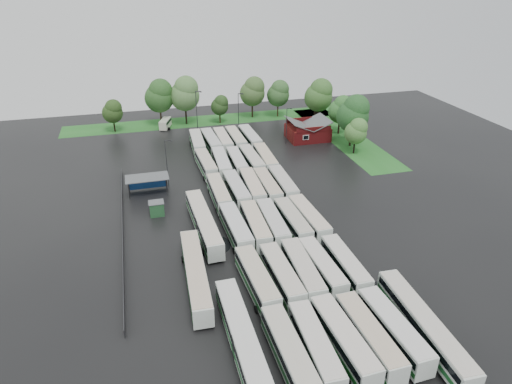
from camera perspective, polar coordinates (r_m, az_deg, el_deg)
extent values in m
plane|color=black|center=(75.14, 0.92, -5.85)|extent=(160.00, 160.00, 0.00)
cube|color=maroon|center=(118.23, 6.46, 7.38)|extent=(10.00, 8.00, 3.40)
cube|color=#4C4F51|center=(116.54, 5.37, 8.50)|extent=(5.07, 8.60, 2.19)
cube|color=#4C4F51|center=(118.32, 7.67, 8.66)|extent=(5.07, 8.60, 2.19)
cube|color=maroon|center=(114.02, 7.24, 7.78)|extent=(9.00, 0.20, 1.20)
cube|color=silver|center=(113.89, 6.25, 6.80)|extent=(1.60, 0.12, 1.20)
cylinder|color=#2D2D30|center=(89.68, -15.59, 0.05)|extent=(0.16, 0.16, 3.40)
cylinder|color=#2D2D30|center=(89.72, -11.02, 0.59)|extent=(0.16, 0.16, 3.40)
cylinder|color=#2D2D30|center=(92.57, -15.63, 0.91)|extent=(0.16, 0.16, 3.40)
cylinder|color=#2D2D30|center=(92.61, -11.20, 1.43)|extent=(0.16, 0.16, 3.40)
cube|color=#4C4F51|center=(90.32, -13.48, 1.78)|extent=(8.20, 4.20, 0.15)
cube|color=navy|center=(92.84, -13.42, 1.19)|extent=(7.60, 0.08, 2.60)
cube|color=#1E4C27|center=(83.23, -12.30, -2.06)|extent=(2.50, 2.00, 2.50)
cube|color=#4C4F51|center=(82.63, -12.39, -1.26)|extent=(2.70, 2.20, 0.12)
cube|color=#216420|center=(133.44, -6.00, 8.89)|extent=(80.00, 10.00, 0.01)
cube|color=#216420|center=(122.67, 10.81, 6.95)|extent=(10.00, 50.00, 0.01)
cube|color=#2D2D30|center=(79.64, -16.32, -4.51)|extent=(0.10, 50.00, 1.20)
cube|color=silver|center=(53.58, 4.11, -19.31)|extent=(2.88, 12.65, 2.89)
cube|color=black|center=(53.16, 4.13, -18.87)|extent=(2.94, 12.15, 0.92)
cube|color=#10441A|center=(54.03, 4.09, -19.78)|extent=(2.93, 12.40, 0.64)
cube|color=#B7AF9E|center=(52.51, 4.17, -18.17)|extent=(2.77, 12.27, 0.13)
cylinder|color=black|center=(57.28, 2.70, -17.54)|extent=(2.68, 1.01, 1.01)
cube|color=silver|center=(54.48, 7.39, -18.59)|extent=(2.97, 12.46, 2.84)
cube|color=black|center=(54.08, 7.43, -18.16)|extent=(3.02, 11.96, 0.91)
cube|color=#13461E|center=(54.92, 7.35, -19.05)|extent=(3.01, 12.21, 0.62)
cube|color=beige|center=(53.45, 7.48, -17.47)|extent=(2.86, 12.08, 0.12)
cylinder|color=black|center=(53.08, 9.01, -22.54)|extent=(2.63, 0.99, 0.99)
cylinder|color=black|center=(58.06, 5.79, -16.94)|extent=(2.63, 0.99, 0.99)
cube|color=silver|center=(55.54, 10.87, -17.72)|extent=(3.27, 12.98, 2.95)
cube|color=black|center=(55.14, 10.92, -17.28)|extent=(3.31, 12.47, 0.94)
cube|color=#05420E|center=(55.99, 10.81, -18.20)|extent=(3.32, 12.73, 0.65)
cube|color=beige|center=(54.50, 11.01, -16.57)|extent=(3.15, 12.59, 0.13)
cylinder|color=black|center=(54.13, 12.69, -21.69)|extent=(2.73, 1.03, 1.03)
cylinder|color=black|center=(59.20, 9.00, -16.12)|extent=(2.73, 1.03, 1.03)
cube|color=silver|center=(56.64, 13.89, -17.10)|extent=(2.98, 12.65, 2.88)
cube|color=black|center=(56.25, 13.96, -16.67)|extent=(3.03, 12.15, 0.92)
cube|color=#104F1A|center=(57.07, 13.82, -17.56)|extent=(3.03, 12.40, 0.63)
cube|color=#BDAA90|center=(55.64, 14.07, -15.98)|extent=(2.86, 12.27, 0.13)
cylinder|color=black|center=(55.30, 15.78, -20.85)|extent=(2.67, 1.01, 1.01)
cylinder|color=black|center=(60.14, 11.90, -15.62)|extent=(2.67, 1.01, 1.01)
cube|color=silver|center=(58.14, 16.80, -16.17)|extent=(3.19, 12.75, 2.90)
cube|color=black|center=(57.75, 16.87, -15.75)|extent=(3.23, 12.25, 0.93)
cube|color=#114718|center=(58.56, 16.71, -16.63)|extent=(3.23, 12.50, 0.64)
cube|color=silver|center=(57.15, 17.00, -15.06)|extent=(3.07, 12.37, 0.13)
cylinder|color=black|center=(56.81, 18.76, -19.80)|extent=(2.69, 1.01, 1.01)
cylinder|color=black|center=(61.58, 14.67, -14.80)|extent=(2.69, 1.01, 1.01)
cube|color=silver|center=(63.05, 0.11, -10.91)|extent=(3.26, 12.88, 2.93)
cube|color=black|center=(62.69, 0.11, -10.48)|extent=(3.30, 12.38, 0.94)
cube|color=#084312|center=(63.44, 0.11, -11.37)|extent=(3.30, 12.63, 0.64)
cube|color=#B9AD97|center=(62.13, 0.11, -9.80)|extent=(3.14, 12.50, 0.13)
cylinder|color=black|center=(60.93, 1.15, -14.26)|extent=(2.71, 1.02, 1.02)
cylinder|color=black|center=(67.09, -0.82, -9.84)|extent=(2.71, 1.02, 1.02)
cube|color=silver|center=(63.94, 3.20, -10.39)|extent=(2.91, 12.57, 2.87)
cube|color=black|center=(63.60, 3.22, -9.98)|extent=(2.96, 12.07, 0.92)
cube|color=#0B3D12|center=(64.32, 3.19, -10.84)|extent=(2.95, 12.32, 0.63)
cube|color=beige|center=(63.06, 3.24, -9.31)|extent=(2.79, 12.19, 0.13)
cylinder|color=black|center=(61.89, 4.35, -13.59)|extent=(2.66, 1.00, 1.00)
cylinder|color=black|center=(67.85, 2.11, -9.40)|extent=(2.66, 1.00, 1.00)
cube|color=silver|center=(64.92, 5.81, -9.81)|extent=(3.07, 12.84, 2.93)
cube|color=black|center=(64.57, 5.83, -9.39)|extent=(3.12, 12.34, 0.94)
cube|color=#0A4E16|center=(65.30, 5.78, -10.27)|extent=(3.12, 12.59, 0.64)
cube|color=#BBB0A3|center=(64.03, 5.87, -8.72)|extent=(2.95, 12.46, 0.13)
cylinder|color=black|center=(62.85, 7.07, -13.00)|extent=(2.71, 1.02, 1.02)
cylinder|color=black|center=(68.86, 4.55, -8.86)|extent=(2.71, 1.02, 1.02)
cube|color=silver|center=(66.11, 8.19, -9.31)|extent=(2.93, 12.25, 2.79)
cube|color=black|center=(65.78, 8.23, -8.92)|extent=(2.98, 11.77, 0.89)
cube|color=#074C15|center=(66.46, 8.16, -9.74)|extent=(2.97, 12.01, 0.61)
cube|color=beige|center=(65.27, 8.28, -8.28)|extent=(2.82, 11.88, 0.12)
cylinder|color=black|center=(64.15, 9.47, -12.27)|extent=(2.59, 0.97, 0.97)
cylinder|color=black|center=(69.81, 6.89, -8.45)|extent=(2.59, 0.97, 0.97)
cube|color=silver|center=(67.14, 11.07, -8.94)|extent=(2.54, 12.18, 2.79)
cube|color=black|center=(66.82, 11.11, -8.55)|extent=(2.60, 11.70, 0.89)
cube|color=#0B4013|center=(67.50, 11.02, -9.36)|extent=(2.59, 11.94, 0.61)
cube|color=beige|center=(66.32, 11.18, -7.92)|extent=(2.44, 11.82, 0.12)
cylinder|color=black|center=(65.24, 12.44, -11.82)|extent=(2.59, 0.97, 0.97)
cylinder|color=black|center=(70.78, 9.63, -8.11)|extent=(2.59, 0.97, 0.97)
cube|color=silver|center=(74.22, -2.56, -4.55)|extent=(3.03, 12.96, 2.95)
cube|color=black|center=(73.92, -2.56, -4.16)|extent=(3.08, 12.45, 0.95)
cube|color=#164C1F|center=(74.56, -2.55, -4.98)|extent=(3.08, 12.70, 0.65)
cube|color=silver|center=(73.44, -2.58, -3.53)|extent=(2.91, 12.57, 0.13)
cylinder|color=black|center=(71.62, -1.79, -7.21)|extent=(2.74, 1.03, 1.03)
cylinder|color=black|center=(78.44, -3.21, -3.96)|extent=(2.74, 1.03, 1.03)
cube|color=silver|center=(74.91, -0.07, -4.24)|extent=(3.03, 12.68, 2.89)
cube|color=black|center=(74.62, -0.07, -3.86)|extent=(3.08, 12.18, 0.92)
cube|color=#084F12|center=(75.24, -0.07, -4.65)|extent=(3.08, 12.43, 0.64)
cube|color=beige|center=(74.15, -0.07, -3.25)|extent=(2.92, 12.30, 0.13)
cylinder|color=black|center=(72.39, 0.77, -6.80)|extent=(2.68, 1.01, 1.01)
cylinder|color=black|center=(79.00, -0.83, -3.69)|extent=(2.68, 1.01, 1.01)
cube|color=silver|center=(75.53, 2.09, -3.97)|extent=(2.99, 12.73, 2.90)
cube|color=black|center=(75.24, 2.10, -3.59)|extent=(3.04, 12.23, 0.93)
cube|color=#10481D|center=(75.86, 2.08, -4.38)|extent=(3.04, 12.48, 0.64)
cube|color=#B7B4B1|center=(74.78, 2.11, -2.98)|extent=(2.87, 12.35, 0.13)
cylinder|color=black|center=(73.03, 3.01, -6.51)|extent=(2.69, 1.01, 1.01)
cylinder|color=black|center=(79.61, 1.22, -3.43)|extent=(2.69, 1.01, 1.01)
cube|color=silver|center=(76.44, 4.59, -3.69)|extent=(2.83, 12.38, 2.83)
cube|color=black|center=(76.16, 4.61, -3.32)|extent=(2.88, 11.89, 0.90)
cube|color=#0E431A|center=(76.76, 4.57, -4.09)|extent=(2.88, 12.14, 0.62)
cube|color=#B1AA98|center=(75.71, 4.63, -2.73)|extent=(2.72, 12.01, 0.12)
cylinder|color=black|center=(74.04, 5.56, -6.11)|extent=(2.62, 0.99, 0.99)
cylinder|color=black|center=(80.36, 3.63, -3.19)|extent=(2.62, 0.99, 0.99)
cube|color=silver|center=(77.38, 6.60, -3.34)|extent=(3.21, 12.79, 2.91)
cube|color=black|center=(77.09, 6.62, -2.96)|extent=(3.25, 12.28, 0.93)
cube|color=#123D1B|center=(77.70, 6.57, -3.74)|extent=(3.25, 12.54, 0.64)
cube|color=beige|center=(76.64, 6.66, -2.36)|extent=(3.08, 12.40, 0.13)
cylinder|color=black|center=(74.94, 7.66, -5.79)|extent=(2.70, 1.01, 1.01)
cylinder|color=black|center=(81.37, 5.52, -2.85)|extent=(2.70, 1.01, 1.01)
cube|color=silver|center=(85.67, -4.67, -0.15)|extent=(2.62, 12.36, 2.83)
cube|color=black|center=(85.42, -4.68, 0.19)|extent=(2.68, 11.86, 0.91)
cube|color=#0E4C1C|center=(85.95, -4.65, -0.52)|extent=(2.67, 12.11, 0.62)
cube|color=#C4B49C|center=(85.02, -4.70, 0.73)|extent=(2.51, 11.99, 0.12)
cylinder|color=black|center=(82.89, -4.11, -2.21)|extent=(2.62, 0.99, 0.99)
cylinder|color=black|center=(89.79, -5.11, 0.14)|extent=(2.62, 0.99, 0.99)
cube|color=silver|center=(86.49, -2.47, 0.24)|extent=(2.88, 12.78, 2.92)
cube|color=black|center=(86.24, -2.48, 0.59)|extent=(2.93, 12.27, 0.93)
cube|color=#0E3D17|center=(86.78, -2.46, -0.14)|extent=(2.93, 12.52, 0.64)
cube|color=#B7B6B5|center=(85.83, -2.49, 1.14)|extent=(2.76, 12.39, 0.13)
cylinder|color=black|center=(83.64, -1.83, -1.86)|extent=(2.71, 1.02, 1.02)
cylinder|color=black|center=(90.71, -3.03, 0.52)|extent=(2.71, 1.02, 1.02)
cube|color=silver|center=(87.41, -0.47, 0.56)|extent=(3.12, 12.79, 2.91)
cube|color=black|center=(87.16, -0.47, 0.90)|extent=(3.17, 12.29, 0.93)
cube|color=#044111|center=(87.70, -0.46, 0.18)|extent=(3.17, 12.54, 0.64)
cube|color=beige|center=(86.76, -0.47, 1.45)|extent=(3.00, 12.41, 0.13)
cylinder|color=black|center=(84.58, 0.24, -1.50)|extent=(2.70, 1.02, 1.02)
cylinder|color=black|center=(91.59, -1.11, 0.82)|extent=(2.70, 1.02, 1.02)
cube|color=silver|center=(87.83, 1.43, 0.65)|extent=(2.71, 12.45, 2.85)
cube|color=black|center=(87.58, 1.44, 0.99)|extent=(2.77, 11.96, 0.91)
cube|color=#11481B|center=(88.11, 1.43, 0.29)|extent=(2.76, 12.20, 0.63)
cube|color=#BEAA92|center=(87.19, 1.44, 1.52)|extent=(2.61, 12.08, 0.12)
cylinder|color=black|center=(85.09, 2.18, -1.34)|extent=(2.64, 0.99, 0.99)
cylinder|color=black|center=(91.88, 0.72, 0.90)|extent=(2.64, 0.99, 0.99)
cube|color=silver|center=(88.89, 3.37, 0.96)|extent=(2.82, 12.59, 2.88)
cube|color=black|center=(88.64, 3.38, 1.29)|extent=(2.87, 12.09, 0.92)
cube|color=#154B20|center=(89.16, 3.35, 0.59)|extent=(2.86, 12.34, 0.63)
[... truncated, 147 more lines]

